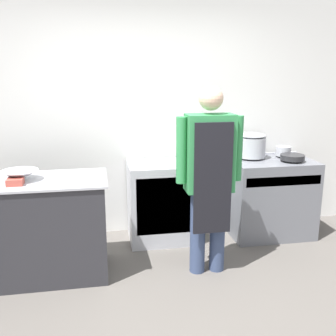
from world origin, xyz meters
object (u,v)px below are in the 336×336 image
(mixing_bowl, at_px, (20,175))
(stock_pot, at_px, (252,145))
(sauce_pot, at_px, (283,151))
(saute_pan, at_px, (292,157))
(stove, at_px, (270,197))
(fridge_unit, at_px, (161,202))
(person_cook, at_px, (209,171))
(plastic_tub, at_px, (15,182))

(mixing_bowl, height_order, stock_pot, stock_pot)
(mixing_bowl, relative_size, sauce_pot, 1.89)
(saute_pan, bearing_deg, stove, 148.65)
(fridge_unit, relative_size, sauce_pot, 5.10)
(stock_pot, relative_size, saute_pan, 1.19)
(fridge_unit, xyz_separation_m, saute_pan, (1.42, -0.17, 0.48))
(stove, distance_m, mixing_bowl, 2.68)
(person_cook, distance_m, saute_pan, 1.28)
(person_cook, bearing_deg, saute_pan, 28.97)
(plastic_tub, relative_size, saute_pan, 0.50)
(person_cook, height_order, stock_pot, person_cook)
(stove, bearing_deg, fridge_unit, 177.03)
(plastic_tub, distance_m, stock_pot, 2.51)
(stove, xyz_separation_m, plastic_tub, (-2.59, -0.66, 0.50))
(stove, bearing_deg, mixing_bowl, -168.64)
(stove, height_order, stock_pot, stock_pot)
(mixing_bowl, height_order, sauce_pot, mixing_bowl)
(saute_pan, height_order, sauce_pot, sauce_pot)
(fridge_unit, distance_m, mixing_bowl, 1.55)
(stove, relative_size, stock_pot, 2.92)
(mixing_bowl, height_order, saute_pan, mixing_bowl)
(stove, relative_size, person_cook, 0.53)
(fridge_unit, distance_m, plastic_tub, 1.61)
(stove, distance_m, person_cook, 1.30)
(stock_pot, bearing_deg, sauce_pot, 0.00)
(person_cook, height_order, sauce_pot, person_cook)
(fridge_unit, height_order, plastic_tub, plastic_tub)
(person_cook, bearing_deg, sauce_pot, 37.01)
(plastic_tub, bearing_deg, stock_pot, 17.89)
(person_cook, xyz_separation_m, plastic_tub, (-1.65, 0.07, -0.03))
(person_cook, relative_size, mixing_bowl, 5.32)
(mixing_bowl, relative_size, stock_pot, 1.04)
(stock_pot, height_order, sauce_pot, stock_pot)
(stove, distance_m, stock_pot, 0.63)
(person_cook, xyz_separation_m, saute_pan, (1.12, 0.62, -0.05))
(plastic_tub, bearing_deg, fridge_unit, 28.12)
(fridge_unit, distance_m, saute_pan, 1.51)
(stove, relative_size, saute_pan, 3.47)
(mixing_bowl, distance_m, saute_pan, 2.79)
(mixing_bowl, bearing_deg, saute_pan, 8.40)
(mixing_bowl, bearing_deg, person_cook, -7.32)
(stove, relative_size, mixing_bowl, 2.82)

